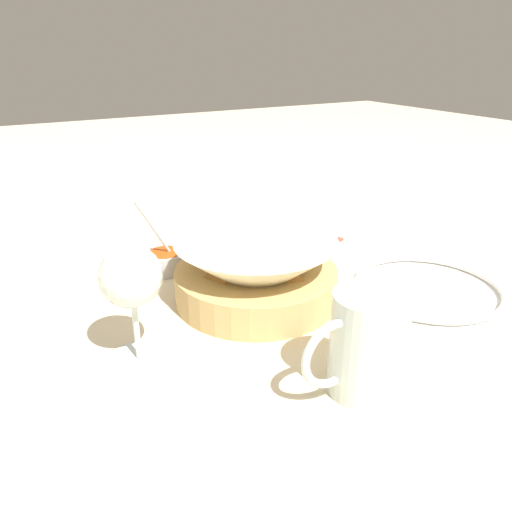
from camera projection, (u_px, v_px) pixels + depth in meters
The scene contains 7 objects.
ground_plane at pixel (239, 306), 0.71m from camera, with size 4.00×4.00×0.00m, color beige.
food_basket at pixel (256, 274), 0.72m from camera, with size 0.23×0.23×0.09m.
sauce_cup at pixel (166, 260), 0.82m from camera, with size 0.08×0.07×0.13m.
wine_glass at pixel (131, 281), 0.55m from camera, with size 0.07×0.07×0.14m.
beer_mug at pixel (366, 348), 0.52m from camera, with size 0.12×0.08×0.12m.
side_plate at pixel (427, 289), 0.75m from camera, with size 0.23×0.23×0.01m.
napkin at pixel (310, 242), 0.93m from camera, with size 0.14×0.11×0.01m.
Camera 1 is at (0.29, 0.56, 0.35)m, focal length 35.00 mm.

